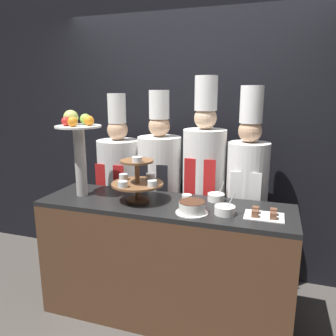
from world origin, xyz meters
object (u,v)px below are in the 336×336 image
fruit_pedestal (78,140)px  chef_center_right (204,179)px  cup_white (187,199)px  serving_bowl_far (216,197)px  cake_round (192,207)px  serving_bowl_near (225,210)px  tiered_stand (137,180)px  cake_square_tray (264,214)px  chef_left (119,183)px  chef_center_left (160,183)px  chef_right (247,188)px

fruit_pedestal → chef_center_right: chef_center_right is taller
chef_center_right → cup_white: bearing=-94.3°
serving_bowl_far → cake_round: bearing=-109.8°
fruit_pedestal → cup_white: size_ratio=9.12×
fruit_pedestal → cake_round: fruit_pedestal is taller
serving_bowl_near → serving_bowl_far: bearing=112.0°
serving_bowl_near → tiered_stand: bearing=173.9°
cake_square_tray → cup_white: bearing=170.2°
chef_left → chef_center_left: 0.41m
cake_square_tray → serving_bowl_near: serving_bowl_near is taller
serving_bowl_near → chef_center_left: size_ratio=0.09×
tiered_stand → cake_square_tray: size_ratio=1.53×
tiered_stand → serving_bowl_near: tiered_stand is taller
fruit_pedestal → serving_bowl_near: size_ratio=4.23×
cake_square_tray → serving_bowl_near: size_ratio=1.61×
serving_bowl_far → chef_left: bearing=162.1°
tiered_stand → serving_bowl_far: 0.62m
cake_round → serving_bowl_near: serving_bowl_near is taller
tiered_stand → cup_white: (0.37, 0.06, -0.14)m
serving_bowl_far → chef_right: 0.38m
serving_bowl_far → chef_center_right: chef_center_right is taller
cake_square_tray → serving_bowl_far: (-0.36, 0.22, 0.01)m
serving_bowl_far → chef_right: chef_right is taller
chef_center_left → chef_right: bearing=0.0°
serving_bowl_near → chef_right: chef_right is taller
chef_left → chef_center_right: 0.82m
cake_square_tray → chef_left: (-1.35, 0.54, -0.04)m
serving_bowl_near → cake_square_tray: bearing=8.4°
cake_square_tray → chef_center_left: bearing=150.0°
cake_square_tray → chef_center_right: 0.76m
cup_white → chef_center_left: size_ratio=0.04×
fruit_pedestal → serving_bowl_far: size_ratio=4.31×
serving_bowl_near → cup_white: bearing=156.0°
chef_center_right → cake_round: bearing=-85.2°
cup_white → fruit_pedestal: bearing=-176.0°
chef_left → chef_right: size_ratio=0.97×
cake_square_tray → chef_left: size_ratio=0.15×
serving_bowl_near → chef_right: bearing=80.6°
serving_bowl_far → chef_center_right: bearing=117.5°
cake_square_tray → chef_left: chef_left is taller
serving_bowl_far → chef_left: chef_left is taller
cake_square_tray → chef_center_left: size_ratio=0.14×
tiered_stand → chef_left: chef_left is taller
cup_white → cake_round: bearing=-65.2°
cake_round → chef_right: (0.32, 0.63, -0.01)m
chef_center_right → tiered_stand: bearing=-128.6°
chef_center_right → chef_left: bearing=-180.0°
cake_square_tray → chef_center_left: (-0.94, 0.54, -0.01)m
cake_round → serving_bowl_far: (0.11, 0.31, -0.01)m
cup_white → chef_center_left: (-0.38, 0.44, -0.03)m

